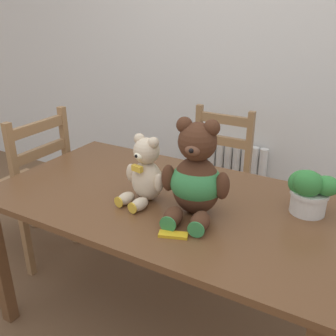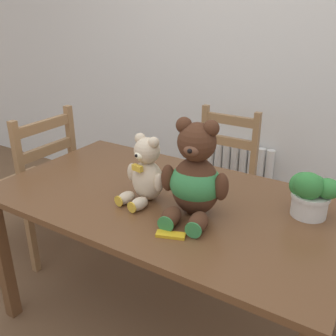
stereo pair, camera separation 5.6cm
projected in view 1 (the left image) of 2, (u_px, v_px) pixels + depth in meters
wall_back at (262, 47)px, 2.54m from camera, size 8.00×0.04×2.60m
radiator at (222, 182)px, 2.98m from camera, size 0.68×0.10×0.60m
dining_table at (166, 214)px, 1.74m from camera, size 1.58×0.89×0.75m
wooden_chair_behind at (213, 184)px, 2.51m from camera, size 0.40×0.45×0.94m
wooden_chair_side at (29, 187)px, 2.41m from camera, size 0.46×0.44×0.98m
teddy_bear_left at (145, 173)px, 1.63m from camera, size 0.21×0.23×0.30m
teddy_bear_right at (196, 178)px, 1.50m from camera, size 0.29×0.31×0.41m
potted_plant at (309, 190)px, 1.53m from camera, size 0.20×0.16×0.20m
chocolate_bar at (173, 235)px, 1.41m from camera, size 0.12×0.07×0.01m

